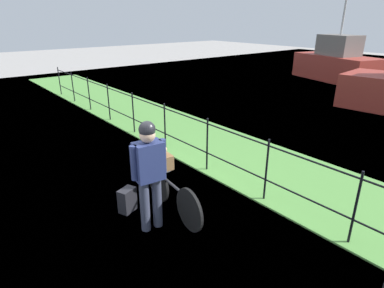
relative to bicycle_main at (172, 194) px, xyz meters
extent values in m
plane|color=#9E9993|center=(-0.82, -0.82, -0.35)|extent=(60.00, 60.00, 0.00)
cube|color=#569342|center=(-0.82, 2.51, -0.34)|extent=(27.00, 2.40, 0.03)
cylinder|color=black|center=(-9.82, 1.47, 0.21)|extent=(0.04, 0.04, 1.13)
cylinder|color=black|center=(-8.32, 1.47, 0.21)|extent=(0.04, 0.04, 1.13)
cylinder|color=black|center=(-6.82, 1.47, 0.21)|extent=(0.04, 0.04, 1.13)
cylinder|color=black|center=(-5.32, 1.47, 0.21)|extent=(0.04, 0.04, 1.13)
cylinder|color=black|center=(-3.82, 1.47, 0.21)|extent=(0.04, 0.04, 1.13)
cylinder|color=black|center=(-2.32, 1.47, 0.21)|extent=(0.04, 0.04, 1.13)
cylinder|color=black|center=(-0.82, 1.47, 0.21)|extent=(0.04, 0.04, 1.13)
cylinder|color=black|center=(0.68, 1.47, 0.21)|extent=(0.04, 0.04, 1.13)
cylinder|color=black|center=(2.18, 1.47, 0.21)|extent=(0.04, 0.04, 1.13)
cylinder|color=black|center=(-0.82, 1.47, 0.04)|extent=(18.00, 0.03, 0.03)
cylinder|color=black|center=(-0.82, 1.47, 0.66)|extent=(18.00, 0.03, 0.03)
cylinder|color=black|center=(0.51, -0.06, -0.02)|extent=(0.67, 0.12, 0.67)
cylinder|color=black|center=(-0.47, 0.05, -0.02)|extent=(0.67, 0.12, 0.67)
cylinder|color=#2D2D33|center=(0.02, 0.00, 0.17)|extent=(0.77, 0.13, 0.04)
cube|color=black|center=(-0.36, 0.04, 0.22)|extent=(0.21, 0.11, 0.06)
cube|color=slate|center=(-0.36, 0.04, 0.31)|extent=(0.38, 0.20, 0.02)
cube|color=brown|center=(-0.36, 0.04, 0.44)|extent=(0.40, 0.33, 0.24)
ellipsoid|color=tan|center=(-0.36, 0.04, 0.62)|extent=(0.29, 0.17, 0.13)
sphere|color=tan|center=(-0.24, 0.03, 0.68)|extent=(0.11, 0.11, 0.11)
cylinder|color=#383D51|center=(0.13, -0.37, 0.06)|extent=(0.14, 0.14, 0.82)
cylinder|color=#383D51|center=(0.11, -0.56, 0.06)|extent=(0.14, 0.14, 0.82)
cube|color=navy|center=(0.12, -0.47, 0.75)|extent=(0.30, 0.43, 0.56)
cylinder|color=navy|center=(0.14, -0.25, 0.77)|extent=(0.10, 0.10, 0.50)
cylinder|color=navy|center=(0.09, -0.68, 0.77)|extent=(0.10, 0.10, 0.50)
sphere|color=tan|center=(0.12, -0.47, 1.14)|extent=(0.22, 0.22, 0.22)
sphere|color=black|center=(0.12, -0.47, 1.21)|extent=(0.23, 0.23, 0.23)
cube|color=black|center=(-0.51, -0.53, -0.15)|extent=(0.27, 0.33, 0.40)
cube|color=#9E3328|center=(-4.56, 13.39, 0.25)|extent=(4.58, 2.88, 1.22)
cube|color=slate|center=(-4.56, 13.39, 1.35)|extent=(2.14, 1.71, 0.97)
cylinder|color=#B2B2B2|center=(-4.56, 13.39, 2.63)|extent=(0.10, 0.10, 1.60)
camera|label=1|loc=(3.67, -2.57, 2.61)|focal=30.10mm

